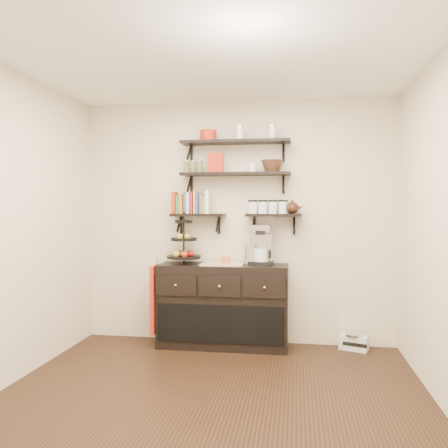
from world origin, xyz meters
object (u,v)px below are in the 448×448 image
Objects in this scene: sideboard at (223,305)px; fruit_stand at (184,247)px; coffee_maker at (261,246)px; radio at (354,342)px.

fruit_stand is (-0.43, 0.00, 0.63)m from sideboard.
fruit_stand reaches higher than coffee_maker.
sideboard is 4.30× the size of radio.
sideboard is 2.58× the size of fruit_stand.
sideboard is 0.77m from coffee_maker.
coffee_maker reaches higher than sideboard.
coffee_maker is at bearing -156.58° from radio.
radio is at bearing 2.48° from fruit_stand.
sideboard is 0.77m from fruit_stand.
sideboard is 3.24× the size of coffee_maker.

